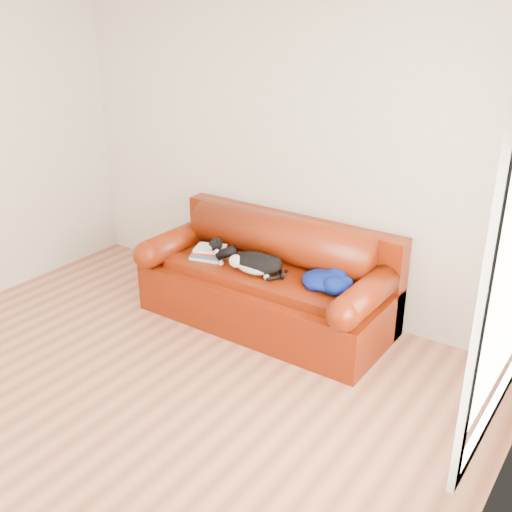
# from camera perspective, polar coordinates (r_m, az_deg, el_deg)

# --- Properties ---
(ground) EXTENTS (4.50, 4.50, 0.00)m
(ground) POSITION_cam_1_polar(r_m,az_deg,el_deg) (4.29, -12.14, -13.60)
(ground) COLOR brown
(ground) RESTS_ON ground
(room_shell) EXTENTS (4.52, 4.02, 2.61)m
(room_shell) POSITION_cam_1_polar(r_m,az_deg,el_deg) (3.49, -12.80, 8.29)
(room_shell) COLOR beige
(room_shell) RESTS_ON ground
(sofa_base) EXTENTS (2.10, 0.90, 0.50)m
(sofa_base) POSITION_cam_1_polar(r_m,az_deg,el_deg) (5.05, 0.94, -3.85)
(sofa_base) COLOR #420D02
(sofa_base) RESTS_ON ground
(sofa_back) EXTENTS (2.10, 1.01, 0.88)m
(sofa_back) POSITION_cam_1_polar(r_m,az_deg,el_deg) (5.11, 2.48, 0.21)
(sofa_back) COLOR #420D02
(sofa_back) RESTS_ON ground
(book_stack) EXTENTS (0.31, 0.27, 0.10)m
(book_stack) POSITION_cam_1_polar(r_m,az_deg,el_deg) (5.13, -4.46, 0.33)
(book_stack) COLOR #EDE6CD
(book_stack) RESTS_ON sofa_base
(cat) EXTENTS (0.61, 0.34, 0.22)m
(cat) POSITION_cam_1_polar(r_m,az_deg,el_deg) (4.82, -0.10, -0.72)
(cat) COLOR black
(cat) RESTS_ON sofa_base
(blanket) EXTENTS (0.44, 0.39, 0.14)m
(blanket) POSITION_cam_1_polar(r_m,az_deg,el_deg) (4.62, 6.74, -2.27)
(blanket) COLOR #060244
(blanket) RESTS_ON sofa_base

